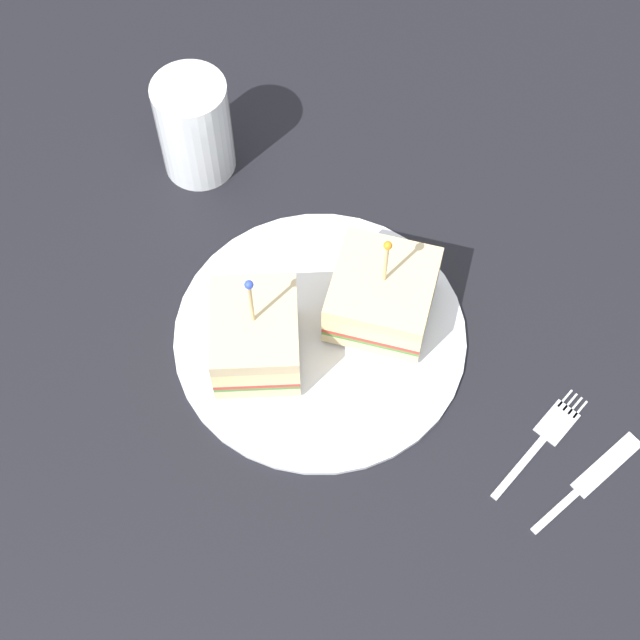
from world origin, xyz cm
name	(u,v)px	position (x,y,z in cm)	size (l,w,h in cm)	color
ground_plane	(320,342)	(0.00, 0.00, -1.00)	(96.79, 96.79, 2.00)	black
plate	(320,334)	(0.00, 0.00, 0.46)	(24.94, 24.94, 0.92)	white
sandwich_half_front	(382,295)	(4.98, 2.64, 3.41)	(9.56, 9.77, 10.28)	beige
sandwich_half_back	(255,336)	(-5.03, -2.42, 3.74)	(8.08, 9.30, 11.27)	beige
drink_glass	(195,130)	(-13.07, 17.47, 4.72)	(6.71, 6.71, 10.24)	gold
fork	(548,434)	(19.18, -7.17, 0.18)	(7.92, 10.13, 0.35)	silver
knife	(592,478)	(22.60, -10.63, 0.18)	(9.15, 9.28, 0.35)	silver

